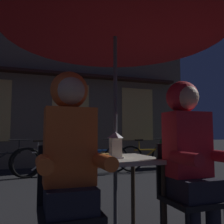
{
  "coord_description": "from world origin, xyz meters",
  "views": [
    {
      "loc": [
        -0.75,
        -2.07,
        0.95
      ],
      "look_at": [
        0.0,
        0.09,
        1.16
      ],
      "focal_mm": 38.57,
      "sensor_mm": 36.0,
      "label": 1
    }
  ],
  "objects_px": {
    "patio_umbrella": "(115,18)",
    "chair_left": "(68,202)",
    "person_left_hooded": "(70,150)",
    "bicycle_fourth": "(96,159)",
    "chair_right": "(186,191)",
    "potted_plant": "(170,148)",
    "cafe_table": "(115,169)",
    "bicycle_third": "(50,161)",
    "book": "(111,155)",
    "lantern": "(115,144)",
    "bicycle_fifth": "(150,157)",
    "person_right_hooded": "(189,147)",
    "bicycle_furthest": "(180,156)"
  },
  "relations": [
    {
      "from": "person_right_hooded",
      "to": "book",
      "type": "height_order",
      "value": "person_right_hooded"
    },
    {
      "from": "chair_left",
      "to": "bicycle_fourth",
      "type": "height_order",
      "value": "chair_left"
    },
    {
      "from": "person_left_hooded",
      "to": "bicycle_fourth",
      "type": "bearing_deg",
      "value": 72.37
    },
    {
      "from": "patio_umbrella",
      "to": "person_right_hooded",
      "type": "relative_size",
      "value": 1.65
    },
    {
      "from": "person_right_hooded",
      "to": "patio_umbrella",
      "type": "bearing_deg",
      "value": 138.43
    },
    {
      "from": "lantern",
      "to": "bicycle_fifth",
      "type": "relative_size",
      "value": 0.14
    },
    {
      "from": "person_right_hooded",
      "to": "bicycle_fifth",
      "type": "distance_m",
      "value": 4.36
    },
    {
      "from": "person_left_hooded",
      "to": "patio_umbrella",
      "type": "bearing_deg",
      "value": 41.57
    },
    {
      "from": "bicycle_third",
      "to": "person_left_hooded",
      "type": "bearing_deg",
      "value": -93.07
    },
    {
      "from": "lantern",
      "to": "bicycle_furthest",
      "type": "xyz_separation_m",
      "value": [
        3.33,
        3.84,
        -0.51
      ]
    },
    {
      "from": "chair_right",
      "to": "person_right_hooded",
      "type": "relative_size",
      "value": 0.62
    },
    {
      "from": "chair_right",
      "to": "person_left_hooded",
      "type": "bearing_deg",
      "value": -176.61
    },
    {
      "from": "patio_umbrella",
      "to": "bicycle_third",
      "type": "bearing_deg",
      "value": 94.16
    },
    {
      "from": "bicycle_fifth",
      "to": "book",
      "type": "relative_size",
      "value": 8.37
    },
    {
      "from": "chair_left",
      "to": "person_right_hooded",
      "type": "distance_m",
      "value": 1.03
    },
    {
      "from": "chair_left",
      "to": "person_left_hooded",
      "type": "relative_size",
      "value": 0.62
    },
    {
      "from": "lantern",
      "to": "book",
      "type": "relative_size",
      "value": 1.16
    },
    {
      "from": "bicycle_third",
      "to": "cafe_table",
      "type": "bearing_deg",
      "value": -85.84
    },
    {
      "from": "cafe_table",
      "to": "lantern",
      "type": "distance_m",
      "value": 0.24
    },
    {
      "from": "chair_left",
      "to": "book",
      "type": "distance_m",
      "value": 0.75
    },
    {
      "from": "book",
      "to": "patio_umbrella",
      "type": "bearing_deg",
      "value": -78.52
    },
    {
      "from": "cafe_table",
      "to": "bicycle_third",
      "type": "distance_m",
      "value": 3.64
    },
    {
      "from": "person_right_hooded",
      "to": "chair_left",
      "type": "bearing_deg",
      "value": 176.61
    },
    {
      "from": "cafe_table",
      "to": "person_left_hooded",
      "type": "distance_m",
      "value": 0.67
    },
    {
      "from": "chair_right",
      "to": "book",
      "type": "relative_size",
      "value": 4.35
    },
    {
      "from": "bicycle_fifth",
      "to": "potted_plant",
      "type": "xyz_separation_m",
      "value": [
        0.92,
        0.5,
        0.2
      ]
    },
    {
      "from": "person_right_hooded",
      "to": "chair_right",
      "type": "bearing_deg",
      "value": 90.0
    },
    {
      "from": "person_left_hooded",
      "to": "potted_plant",
      "type": "bearing_deg",
      "value": 50.98
    },
    {
      "from": "book",
      "to": "person_right_hooded",
      "type": "bearing_deg",
      "value": -35.92
    },
    {
      "from": "patio_umbrella",
      "to": "bicycle_fifth",
      "type": "relative_size",
      "value": 1.38
    },
    {
      "from": "person_left_hooded",
      "to": "lantern",
      "type": "bearing_deg",
      "value": 37.22
    },
    {
      "from": "chair_left",
      "to": "book",
      "type": "bearing_deg",
      "value": 46.3
    },
    {
      "from": "patio_umbrella",
      "to": "chair_left",
      "type": "relative_size",
      "value": 2.66
    },
    {
      "from": "chair_right",
      "to": "bicycle_fifth",
      "type": "relative_size",
      "value": 0.52
    },
    {
      "from": "patio_umbrella",
      "to": "chair_right",
      "type": "bearing_deg",
      "value": -37.55
    },
    {
      "from": "bicycle_third",
      "to": "bicycle_furthest",
      "type": "relative_size",
      "value": 1.0
    },
    {
      "from": "chair_left",
      "to": "bicycle_fifth",
      "type": "distance_m",
      "value": 4.75
    },
    {
      "from": "chair_right",
      "to": "potted_plant",
      "type": "relative_size",
      "value": 0.95
    },
    {
      "from": "cafe_table",
      "to": "book",
      "type": "distance_m",
      "value": 0.18
    },
    {
      "from": "bicycle_furthest",
      "to": "bicycle_third",
      "type": "bearing_deg",
      "value": -177.86
    },
    {
      "from": "chair_left",
      "to": "potted_plant",
      "type": "height_order",
      "value": "potted_plant"
    },
    {
      "from": "chair_left",
      "to": "person_left_hooded",
      "type": "height_order",
      "value": "person_left_hooded"
    },
    {
      "from": "cafe_table",
      "to": "bicycle_furthest",
      "type": "height_order",
      "value": "bicycle_furthest"
    },
    {
      "from": "book",
      "to": "bicycle_fifth",
      "type": "bearing_deg",
      "value": 71.12
    },
    {
      "from": "lantern",
      "to": "person_right_hooded",
      "type": "bearing_deg",
      "value": -33.94
    },
    {
      "from": "bicycle_fifth",
      "to": "lantern",
      "type": "bearing_deg",
      "value": -121.82
    },
    {
      "from": "patio_umbrella",
      "to": "book",
      "type": "bearing_deg",
      "value": 87.31
    },
    {
      "from": "patio_umbrella",
      "to": "bicycle_third",
      "type": "relative_size",
      "value": 1.4
    },
    {
      "from": "person_left_hooded",
      "to": "bicycle_fifth",
      "type": "height_order",
      "value": "person_left_hooded"
    },
    {
      "from": "potted_plant",
      "to": "person_left_hooded",
      "type": "bearing_deg",
      "value": -129.02
    }
  ]
}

